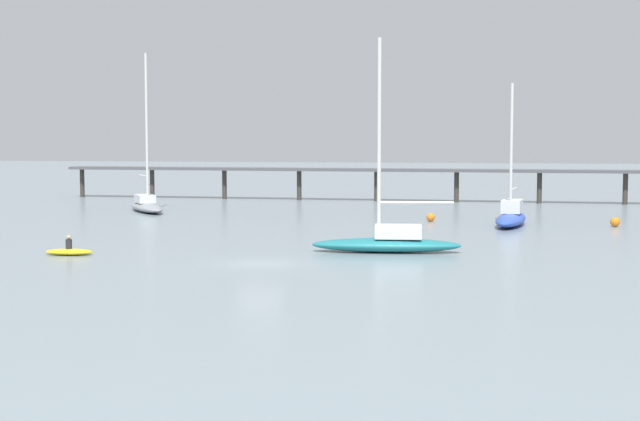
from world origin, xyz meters
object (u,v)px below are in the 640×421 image
at_px(mooring_buoy_far, 615,222).
at_px(mooring_buoy_inner, 430,217).
at_px(sailboat_teal, 388,239).
at_px(sailboat_blue, 511,215).
at_px(sailboat_gray, 146,203).
at_px(dinghy_yellow, 69,251).
at_px(pier, 530,160).

relative_size(mooring_buoy_far, mooring_buoy_inner, 1.08).
xyz_separation_m(sailboat_teal, sailboat_blue, (7.36, 18.15, 0.02)).
bearing_deg(sailboat_teal, mooring_buoy_far, 51.12).
height_order(sailboat_gray, sailboat_blue, sailboat_gray).
relative_size(sailboat_gray, dinghy_yellow, 5.02).
bearing_deg(mooring_buoy_far, sailboat_gray, 169.89).
height_order(pier, sailboat_blue, sailboat_blue).
relative_size(sailboat_teal, dinghy_yellow, 4.40).
height_order(sailboat_teal, mooring_buoy_inner, sailboat_teal).
xyz_separation_m(pier, sailboat_teal, (-9.62, -43.21, -3.68)).
bearing_deg(sailboat_blue, pier, 84.84).
bearing_deg(sailboat_blue, mooring_buoy_inner, 159.59).
height_order(mooring_buoy_far, mooring_buoy_inner, mooring_buoy_far).
xyz_separation_m(sailboat_blue, mooring_buoy_far, (7.68, 0.50, -0.41)).
relative_size(sailboat_teal, mooring_buoy_far, 16.93).
height_order(pier, sailboat_teal, sailboat_teal).
relative_size(sailboat_teal, sailboat_blue, 1.16).
relative_size(sailboat_gray, sailboat_blue, 1.32).
xyz_separation_m(sailboat_gray, sailboat_blue, (32.27, -7.63, -0.01)).
height_order(sailboat_teal, mooring_buoy_far, sailboat_teal).
distance_m(sailboat_teal, dinghy_yellow, 18.40).
distance_m(sailboat_teal, mooring_buoy_far, 23.96).
bearing_deg(sailboat_blue, dinghy_yellow, -137.88).
xyz_separation_m(dinghy_yellow, mooring_buoy_inner, (18.90, 25.09, 0.13)).
relative_size(pier, sailboat_blue, 6.42).
bearing_deg(mooring_buoy_inner, mooring_buoy_far, -7.46).
xyz_separation_m(mooring_buoy_far, mooring_buoy_inner, (-13.94, 1.83, -0.03)).
xyz_separation_m(dinghy_yellow, mooring_buoy_far, (32.85, 23.26, 0.16)).
bearing_deg(dinghy_yellow, pier, 60.16).
bearing_deg(dinghy_yellow, mooring_buoy_inner, 53.00).
bearing_deg(sailboat_teal, dinghy_yellow, -165.49).
distance_m(pier, sailboat_gray, 38.86).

